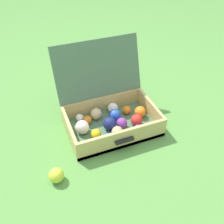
{
  "coord_description": "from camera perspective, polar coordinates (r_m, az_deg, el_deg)",
  "views": [
    {
      "loc": [
        -0.41,
        -1.06,
        1.1
      ],
      "look_at": [
        0.02,
        0.02,
        0.13
      ],
      "focal_mm": 40.99,
      "sensor_mm": 36.0,
      "label": 1
    }
  ],
  "objects": [
    {
      "name": "open_suitcase",
      "position": [
        1.57,
        -0.75,
        0.25
      ],
      "size": [
        0.55,
        0.5,
        0.47
      ],
      "color": "#4C7051",
      "rests_on": "ground"
    },
    {
      "name": "ground_plane",
      "position": [
        1.58,
        -0.53,
        -4.37
      ],
      "size": [
        16.0,
        16.0,
        0.0
      ],
      "primitive_type": "plane",
      "color": "#569342"
    },
    {
      "name": "stray_ball_on_grass",
      "position": [
        1.35,
        -12.31,
        -13.64
      ],
      "size": [
        0.08,
        0.08,
        0.08
      ],
      "primitive_type": "sphere",
      "color": "#CCDB38",
      "rests_on": "ground"
    }
  ]
}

